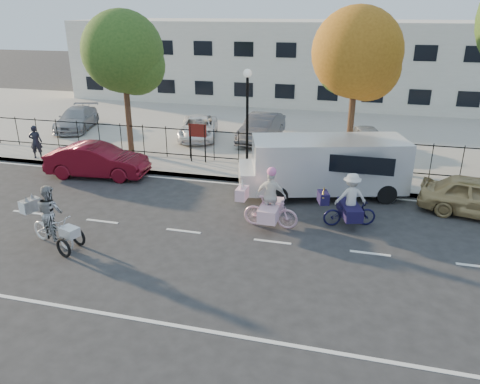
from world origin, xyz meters
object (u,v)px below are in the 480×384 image
(lot_car_c, at_px, (261,128))
(lot_car_d, at_px, (368,139))
(unicorn_bike, at_px, (270,205))
(lot_car_b, at_px, (198,128))
(pedestrian, at_px, (36,142))
(white_van, at_px, (325,164))
(bull_bike, at_px, (349,205))
(zebra_trike, at_px, (52,222))
(red_sedan, at_px, (97,161))
(lamppost, at_px, (247,101))
(lot_car_a, at_px, (77,119))

(lot_car_c, distance_m, lot_car_d, 5.58)
(unicorn_bike, bearing_deg, lot_car_d, -16.27)
(lot_car_b, bearing_deg, pedestrian, -152.95)
(lot_car_d, bearing_deg, lot_car_c, 161.00)
(unicorn_bike, bearing_deg, white_van, -21.93)
(bull_bike, relative_size, lot_car_b, 0.49)
(zebra_trike, bearing_deg, bull_bike, -48.72)
(bull_bike, distance_m, red_sedan, 11.05)
(zebra_trike, xyz_separation_m, lot_car_c, (3.79, 13.02, 0.11))
(white_van, height_order, pedestrian, white_van)
(unicorn_bike, height_order, lot_car_b, unicorn_bike)
(zebra_trike, distance_m, unicorn_bike, 6.90)
(bull_bike, xyz_separation_m, lot_car_c, (-5.01, 9.30, 0.13))
(white_van, height_order, red_sedan, white_van)
(red_sedan, bearing_deg, white_van, -93.63)
(lot_car_d, bearing_deg, lot_car_b, 164.40)
(bull_bike, relative_size, white_van, 0.30)
(white_van, xyz_separation_m, red_sedan, (-9.74, -0.33, -0.53))
(red_sedan, xyz_separation_m, lot_car_d, (11.35, 6.51, 0.03))
(white_van, relative_size, red_sedan, 1.56)
(lamppost, bearing_deg, lot_car_b, 132.65)
(white_van, relative_size, lot_car_a, 1.59)
(bull_bike, distance_m, pedestrian, 15.22)
(lamppost, relative_size, bull_bike, 2.10)
(unicorn_bike, distance_m, red_sedan, 8.81)
(lamppost, distance_m, red_sedan, 7.02)
(unicorn_bike, height_order, lot_car_c, unicorn_bike)
(zebra_trike, bearing_deg, lot_car_a, 48.14)
(white_van, distance_m, lot_car_a, 16.46)
(lamppost, height_order, red_sedan, lamppost)
(zebra_trike, bearing_deg, unicorn_bike, -46.46)
(lot_car_a, bearing_deg, pedestrian, -90.61)
(lamppost, height_order, bull_bike, lamppost)
(lot_car_a, distance_m, lot_car_b, 7.65)
(red_sedan, height_order, lot_car_c, lot_car_c)
(lot_car_d, bearing_deg, pedestrian, -175.32)
(pedestrian, height_order, lot_car_c, pedestrian)
(lot_car_a, bearing_deg, lamppost, -34.75)
(unicorn_bike, xyz_separation_m, red_sedan, (-8.24, 3.11, -0.07))
(pedestrian, bearing_deg, lot_car_a, -98.18)
(unicorn_bike, xyz_separation_m, lot_car_a, (-13.62, 9.94, -0.01))
(red_sedan, bearing_deg, lot_car_c, -45.24)
(bull_bike, distance_m, white_van, 2.90)
(lot_car_b, distance_m, lot_car_c, 3.52)
(white_van, xyz_separation_m, lot_car_b, (-7.46, 6.40, -0.51))
(red_sedan, bearing_deg, pedestrian, 66.98)
(lamppost, distance_m, bull_bike, 7.26)
(lot_car_c, bearing_deg, pedestrian, -144.05)
(lot_car_c, xyz_separation_m, lot_car_d, (5.56, -0.46, -0.12))
(red_sedan, xyz_separation_m, pedestrian, (-3.99, 1.26, 0.23))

